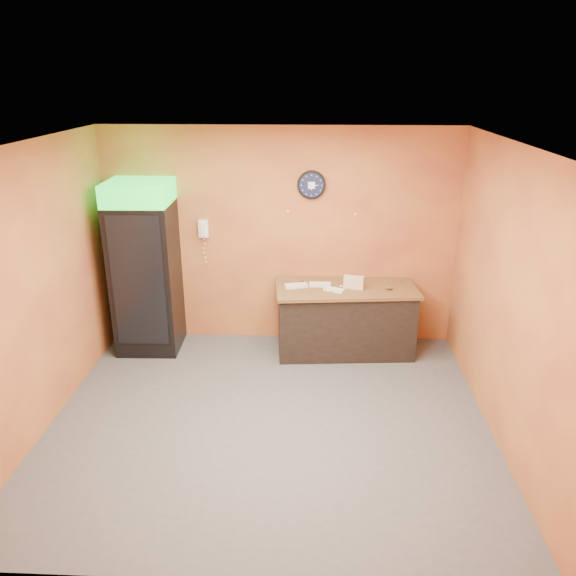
{
  "coord_description": "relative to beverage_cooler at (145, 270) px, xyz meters",
  "views": [
    {
      "loc": [
        0.42,
        -4.95,
        3.37
      ],
      "look_at": [
        0.17,
        0.6,
        1.24
      ],
      "focal_mm": 35.0,
      "sensor_mm": 36.0,
      "label": 1
    }
  ],
  "objects": [
    {
      "name": "floor",
      "position": [
        1.68,
        -1.6,
        -1.06
      ],
      "size": [
        4.5,
        4.5,
        0.0
      ],
      "primitive_type": "plane",
      "color": "#47474C",
      "rests_on": "ground"
    },
    {
      "name": "butcher_paper",
      "position": [
        2.52,
        0.02,
        -0.2
      ],
      "size": [
        1.82,
        0.99,
        0.04
      ],
      "primitive_type": "cube",
      "rotation": [
        0.0,
        0.0,
        0.1
      ],
      "color": "brown",
      "rests_on": "prep_counter"
    },
    {
      "name": "prep_counter",
      "position": [
        2.52,
        0.02,
        -0.64
      ],
      "size": [
        1.74,
        0.88,
        0.84
      ],
      "primitive_type": "cube",
      "rotation": [
        0.0,
        0.0,
        0.08
      ],
      "color": "black",
      "rests_on": "floor"
    },
    {
      "name": "right_wall",
      "position": [
        3.93,
        -1.6,
        0.34
      ],
      "size": [
        0.02,
        4.0,
        2.8
      ],
      "primitive_type": "cube",
      "color": "#C67F38",
      "rests_on": "floor"
    },
    {
      "name": "wall_clock",
      "position": [
        2.07,
        0.37,
        1.02
      ],
      "size": [
        0.35,
        0.06,
        0.35
      ],
      "color": "black",
      "rests_on": "back_wall"
    },
    {
      "name": "wrapped_sandwich_right",
      "position": [
        2.2,
        0.03,
        -0.16
      ],
      "size": [
        0.27,
        0.11,
        0.04
      ],
      "primitive_type": "cube",
      "rotation": [
        0.0,
        0.0,
        -0.01
      ],
      "color": "silver",
      "rests_on": "butcher_paper"
    },
    {
      "name": "wall_phone",
      "position": [
        0.7,
        0.35,
        0.46
      ],
      "size": [
        0.12,
        0.11,
        0.23
      ],
      "color": "white",
      "rests_on": "back_wall"
    },
    {
      "name": "sub_roll_stack",
      "position": [
        2.61,
        -0.03,
        -0.1
      ],
      "size": [
        0.26,
        0.14,
        0.16
      ],
      "rotation": [
        0.0,
        0.0,
        -0.24
      ],
      "color": "beige",
      "rests_on": "butcher_paper"
    },
    {
      "name": "ceiling",
      "position": [
        1.68,
        -1.6,
        1.74
      ],
      "size": [
        4.5,
        4.0,
        0.02
      ],
      "primitive_type": "cube",
      "color": "white",
      "rests_on": "back_wall"
    },
    {
      "name": "kitchen_tool",
      "position": [
        2.58,
        0.01,
        -0.15
      ],
      "size": [
        0.06,
        0.06,
        0.06
      ],
      "primitive_type": "cylinder",
      "color": "silver",
      "rests_on": "butcher_paper"
    },
    {
      "name": "wrapped_sandwich_left",
      "position": [
        1.9,
        -0.03,
        -0.16
      ],
      "size": [
        0.3,
        0.18,
        0.04
      ],
      "primitive_type": "cube",
      "rotation": [
        0.0,
        0.0,
        0.29
      ],
      "color": "silver",
      "rests_on": "butcher_paper"
    },
    {
      "name": "left_wall",
      "position": [
        -0.57,
        -1.6,
        0.34
      ],
      "size": [
        0.02,
        4.0,
        2.8
      ],
      "primitive_type": "cube",
      "color": "#C67F38",
      "rests_on": "floor"
    },
    {
      "name": "wrapped_sandwich_mid",
      "position": [
        2.37,
        -0.14,
        -0.16
      ],
      "size": [
        0.27,
        0.2,
        0.04
      ],
      "primitive_type": "cube",
      "rotation": [
        0.0,
        0.0,
        -0.45
      ],
      "color": "silver",
      "rests_on": "butcher_paper"
    },
    {
      "name": "beverage_cooler",
      "position": [
        0.0,
        0.0,
        0.0
      ],
      "size": [
        0.78,
        0.8,
        2.18
      ],
      "rotation": [
        0.0,
        0.0,
        0.03
      ],
      "color": "black",
      "rests_on": "floor"
    },
    {
      "name": "back_wall",
      "position": [
        1.68,
        0.4,
        0.34
      ],
      "size": [
        4.5,
        0.02,
        2.8
      ],
      "primitive_type": "cube",
      "color": "#C67F38",
      "rests_on": "floor"
    }
  ]
}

